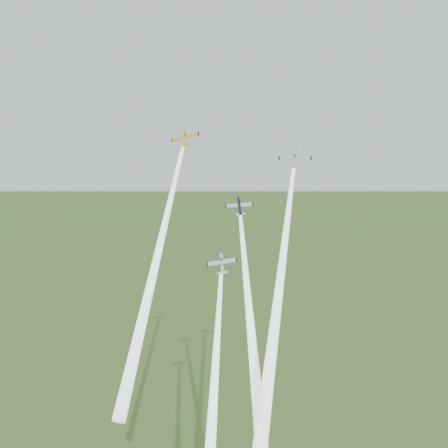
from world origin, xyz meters
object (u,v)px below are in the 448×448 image
at_px(plane_yellow, 185,138).
at_px(plane_silver_right, 295,159).
at_px(plane_navy, 239,206).
at_px(plane_silver_low, 222,263).

distance_m(plane_yellow, plane_silver_right, 32.25).
xyz_separation_m(plane_yellow, plane_navy, (17.16, -5.40, -17.03)).
bearing_deg(plane_navy, plane_silver_right, -25.42).
xyz_separation_m(plane_yellow, plane_silver_right, (31.34, -5.93, -4.76)).
distance_m(plane_yellow, plane_silver_low, 37.62).
relative_size(plane_yellow, plane_silver_low, 1.06).
height_order(plane_navy, plane_silver_right, plane_silver_right).
bearing_deg(plane_silver_right, plane_silver_low, -150.54).
relative_size(plane_navy, plane_silver_right, 0.89).
xyz_separation_m(plane_yellow, plane_silver_low, (16.31, -16.75, -29.48)).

